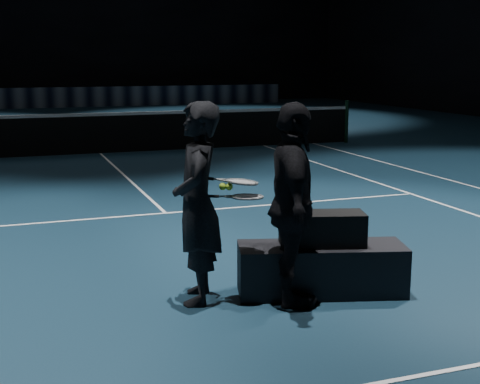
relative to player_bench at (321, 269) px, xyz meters
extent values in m
plane|color=#0E2232|center=(-0.61, 10.12, -0.23)|extent=(36.00, 36.00, 0.00)
cylinder|color=black|center=(5.79, 10.12, 0.32)|extent=(0.10, 0.10, 1.10)
cube|color=black|center=(-0.61, 10.12, 0.22)|extent=(12.80, 0.02, 0.86)
cube|color=white|center=(-0.61, 10.12, 0.68)|extent=(12.80, 0.03, 0.07)
cube|color=black|center=(-0.61, 25.62, 0.22)|extent=(22.00, 0.15, 0.90)
cube|color=black|center=(0.00, 0.00, 0.00)|extent=(1.64, 0.93, 0.47)
cube|color=black|center=(0.00, 0.00, 0.39)|extent=(0.84, 0.53, 0.31)
cube|color=white|center=(0.00, -0.17, 0.39)|extent=(0.35, 0.10, 0.10)
imported|color=black|center=(-1.15, 0.20, 0.68)|extent=(0.61, 0.76, 1.82)
imported|color=black|center=(-0.38, -0.15, 0.68)|extent=(0.74, 1.15, 1.82)
camera|label=1|loc=(-2.76, -5.42, 1.96)|focal=50.00mm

